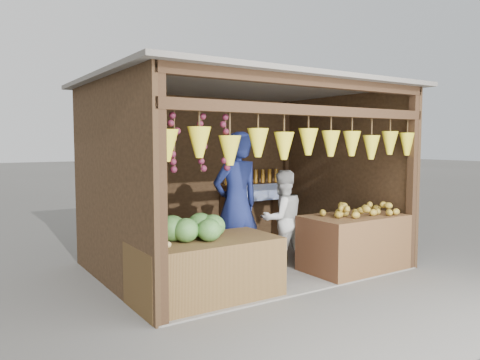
# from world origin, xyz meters

# --- Properties ---
(ground) EXTENTS (80.00, 80.00, 0.00)m
(ground) POSITION_xyz_m (0.00, 0.00, 0.00)
(ground) COLOR #514F49
(ground) RESTS_ON ground
(stall_structure) EXTENTS (4.30, 3.30, 2.66)m
(stall_structure) POSITION_xyz_m (-0.03, -0.04, 1.67)
(stall_structure) COLOR slate
(stall_structure) RESTS_ON ground
(back_shelf) EXTENTS (1.25, 0.32, 1.32)m
(back_shelf) POSITION_xyz_m (1.05, 1.28, 0.87)
(back_shelf) COLOR #382314
(back_shelf) RESTS_ON ground
(counter_left) EXTENTS (1.69, 0.85, 0.71)m
(counter_left) POSITION_xyz_m (-1.19, -1.01, 0.35)
(counter_left) COLOR #483218
(counter_left) RESTS_ON ground
(counter_right) EXTENTS (1.44, 0.85, 0.79)m
(counter_right) POSITION_xyz_m (1.16, -1.07, 0.40)
(counter_right) COLOR #532F1B
(counter_right) RESTS_ON ground
(stool) EXTENTS (0.34, 0.34, 0.32)m
(stool) POSITION_xyz_m (-1.62, 0.14, 0.16)
(stool) COLOR black
(stool) RESTS_ON ground
(man_standing) EXTENTS (0.74, 0.51, 1.96)m
(man_standing) POSITION_xyz_m (-0.38, -0.39, 0.98)
(man_standing) COLOR #151D4F
(man_standing) RESTS_ON ground
(woman_standing) EXTENTS (0.73, 0.60, 1.42)m
(woman_standing) POSITION_xyz_m (0.44, -0.35, 0.71)
(woman_standing) COLOR silver
(woman_standing) RESTS_ON ground
(vendor_seated) EXTENTS (0.56, 0.46, 0.99)m
(vendor_seated) POSITION_xyz_m (-1.62, 0.14, 0.82)
(vendor_seated) COLOR brown
(vendor_seated) RESTS_ON stool
(melon_pile) EXTENTS (1.00, 0.50, 0.32)m
(melon_pile) POSITION_xyz_m (-1.28, -0.96, 0.87)
(melon_pile) COLOR #184A13
(melon_pile) RESTS_ON counter_left
(tanfruit_pile) EXTENTS (0.34, 0.40, 0.13)m
(tanfruit_pile) POSITION_xyz_m (-1.83, -1.08, 0.77)
(tanfruit_pile) COLOR #A17D4A
(tanfruit_pile) RESTS_ON counter_left
(mango_pile) EXTENTS (1.40, 0.64, 0.22)m
(mango_pile) POSITION_xyz_m (1.24, -1.13, 0.90)
(mango_pile) COLOR #B86118
(mango_pile) RESTS_ON counter_right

